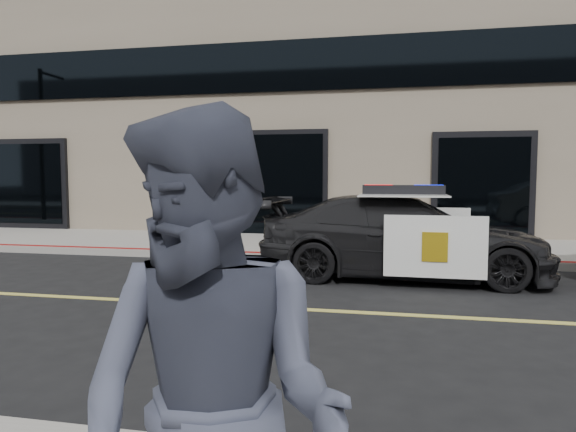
# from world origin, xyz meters

# --- Properties ---
(ground) EXTENTS (120.00, 120.00, 0.00)m
(ground) POSITION_xyz_m (0.00, 0.00, 0.00)
(ground) COLOR black
(ground) RESTS_ON ground
(sidewalk_n) EXTENTS (60.00, 3.50, 0.15)m
(sidewalk_n) POSITION_xyz_m (0.00, 5.25, 0.07)
(sidewalk_n) COLOR gray
(sidewalk_n) RESTS_ON ground
(building_n) EXTENTS (60.00, 7.00, 12.00)m
(building_n) POSITION_xyz_m (0.00, 10.50, 6.00)
(building_n) COLOR #756856
(building_n) RESTS_ON ground
(police_car) EXTENTS (2.20, 4.72, 1.53)m
(police_car) POSITION_xyz_m (2.54, 2.35, 0.69)
(police_car) COLOR black
(police_car) RESTS_ON ground
(fire_hydrant) EXTENTS (0.39, 0.54, 0.86)m
(fire_hydrant) POSITION_xyz_m (-1.24, 4.55, 0.55)
(fire_hydrant) COLOR white
(fire_hydrant) RESTS_ON sidewalk_n
(pedestrian_b) EXTENTS (1.16, 1.07, 1.71)m
(pedestrian_b) POSITION_xyz_m (1.90, -4.94, 1.00)
(pedestrian_b) COLOR #42475A
(pedestrian_b) RESTS_ON sidewalk_s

